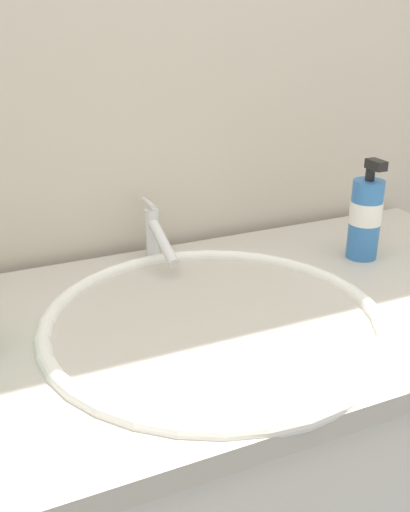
{
  "coord_description": "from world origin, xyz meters",
  "views": [
    {
      "loc": [
        -0.34,
        -0.68,
        1.32
      ],
      "look_at": [
        -0.04,
        0.01,
        1.0
      ],
      "focal_mm": 40.81,
      "sensor_mm": 36.0,
      "label": 1
    }
  ],
  "objects": [
    {
      "name": "tiled_wall_back",
      "position": [
        0.0,
        0.31,
        1.2
      ],
      "size": [
        2.3,
        0.04,
        2.4
      ],
      "primitive_type": "cube",
      "color": "beige",
      "rests_on": "ground"
    },
    {
      "name": "sink_basin",
      "position": [
        -0.04,
        -0.02,
        0.87
      ],
      "size": [
        0.5,
        0.5,
        0.12
      ],
      "color": "white",
      "rests_on": "vanity_counter"
    },
    {
      "name": "faucet",
      "position": [
        -0.04,
        0.21,
        0.96
      ],
      "size": [
        0.02,
        0.15,
        0.1
      ],
      "color": "silver",
      "rests_on": "sink_basin"
    },
    {
      "name": "soap_dispenser",
      "position": [
        0.3,
        0.08,
        0.99
      ],
      "size": [
        0.06,
        0.06,
        0.18
      ],
      "color": "#3372BF",
      "rests_on": "vanity_counter"
    }
  ]
}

